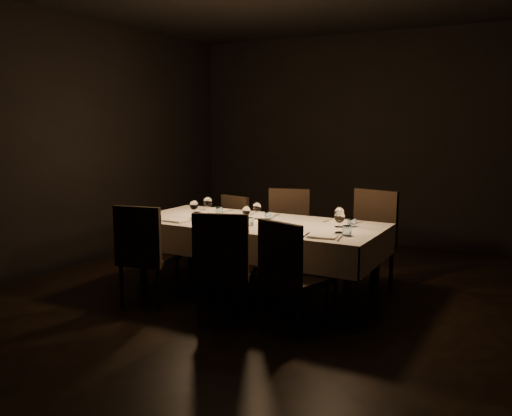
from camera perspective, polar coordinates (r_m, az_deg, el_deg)
The scene contains 14 objects.
room at distance 5.35m, azimuth -0.00°, elevation 6.35°, with size 5.01×6.01×3.01m.
dining_table at distance 5.44m, azimuth -0.00°, elevation -2.22°, with size 2.52×1.12×0.76m.
chair_near_left at distance 5.27m, azimuth -11.67°, elevation -4.43°, with size 0.56×0.56×0.98m.
place_setting_near_left at distance 5.59m, azimuth -7.07°, elevation -0.46°, with size 0.33×0.41×0.19m.
chair_near_center at distance 4.71m, azimuth -3.41°, elevation -5.80°, with size 0.61×0.61×1.00m.
place_setting_near_center at distance 5.25m, azimuth -1.50°, elevation -1.06°, with size 0.31×0.40×0.17m.
chair_near_right at distance 4.52m, azimuth 3.49°, elevation -6.67°, with size 0.57×0.57×0.96m.
place_setting_near_right at distance 4.84m, azimuth 8.45°, elevation -1.89°, with size 0.38×0.42×0.20m.
chair_far_left at distance 6.47m, azimuth -2.84°, elevation -2.21°, with size 0.51×0.51×0.87m.
place_setting_far_left at distance 5.93m, azimuth -4.53°, elevation 0.16°, with size 0.35×0.41×0.19m.
chair_far_center at distance 6.19m, azimuth 3.31°, elevation -2.21°, with size 0.58×0.58×0.99m.
place_setting_far_center at distance 5.63m, azimuth 0.63°, elevation -0.36°, with size 0.32×0.40×0.18m.
chair_far_right at distance 5.81m, azimuth 11.79°, elevation -2.90°, with size 0.59×0.59×1.04m.
place_setting_far_right at distance 5.27m, azimuth 9.16°, elevation -1.03°, with size 0.36×0.41×0.19m.
Camera 1 is at (2.57, -4.68, 1.75)m, focal length 38.00 mm.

